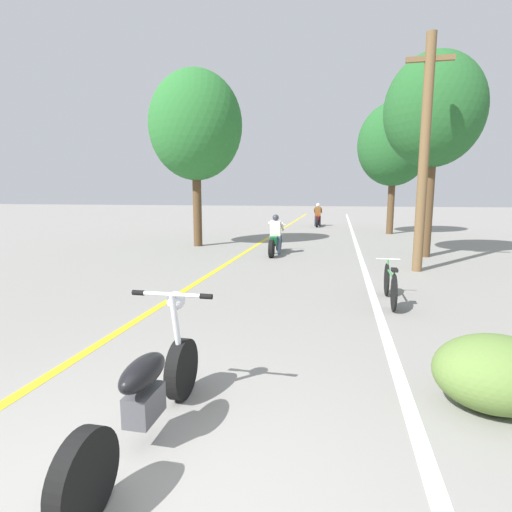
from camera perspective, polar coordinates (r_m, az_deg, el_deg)
The scene contains 11 objects.
lane_stripe_center at distance 15.11m, azimuth -0.05°, elevation 1.49°, with size 0.14×48.00×0.01m, color yellow.
lane_stripe_edge at distance 14.81m, azimuth 14.31°, elevation 1.06°, with size 0.14×48.00×0.01m, color white.
utility_pole at distance 10.89m, azimuth 22.89°, elevation 13.40°, with size 1.10×0.24×5.71m.
roadside_tree_right_near at distance 13.68m, azimuth 24.07°, elevation 18.35°, with size 2.91×2.62×6.09m.
roadside_tree_right_far at distance 20.66m, azimuth 19.11°, elevation 14.80°, with size 3.39×3.05×6.21m.
roadside_tree_left at distance 15.30m, azimuth -8.64°, elevation 17.88°, with size 3.40×3.06×6.34m.
roadside_bush at distance 4.38m, azimuth 31.08°, elevation -14.15°, with size 1.10×0.88×0.70m.
motorcycle_foreground at distance 3.44m, azimuth -15.36°, elevation -18.40°, with size 0.76×2.11×1.10m.
motorcycle_rider_lead at distance 13.02m, azimuth 2.79°, elevation 2.42°, with size 0.50×2.10×1.29m.
motorcycle_rider_far at distance 24.27m, azimuth 8.81°, elevation 5.45°, with size 0.50×2.13×1.38m.
bicycle_parked at distance 7.63m, azimuth 18.62°, elevation -3.84°, with size 0.44×1.70×0.74m.
Camera 1 is at (1.35, -1.72, 1.98)m, focal length 28.00 mm.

